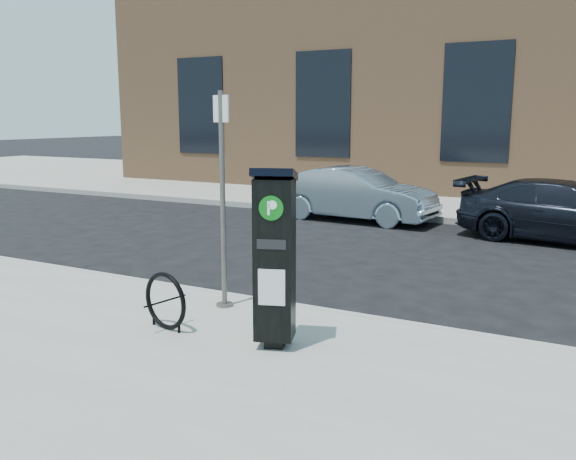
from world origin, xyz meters
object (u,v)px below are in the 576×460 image
Objects in this scene: car_dark at (568,212)px; car_silver at (355,194)px; sign_pole at (223,202)px; bike_rack at (165,301)px; parking_kiosk at (275,257)px.

car_silver is at bearing 91.25° from car_dark.
sign_pole is 8.06m from car_silver.
car_dark is at bearing 77.04° from bike_rack.
bike_rack is (-1.39, -0.12, -0.65)m from parking_kiosk.
car_silver is at bearing 87.62° from parking_kiosk.
car_silver is (-1.24, 8.95, 0.19)m from bike_rack.
sign_pole reaches higher than bike_rack.
sign_pole reaches higher than car_dark.
bike_rack is at bearing -87.24° from sign_pole.
parking_kiosk is at bearing 171.70° from car_dark.
sign_pole is 0.62× the size of car_dark.
parking_kiosk is 1.63m from sign_pole.
car_silver is 0.91× the size of car_dark.
bike_rack is 9.21m from car_dark.
car_dark is at bearing 55.62° from parking_kiosk.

